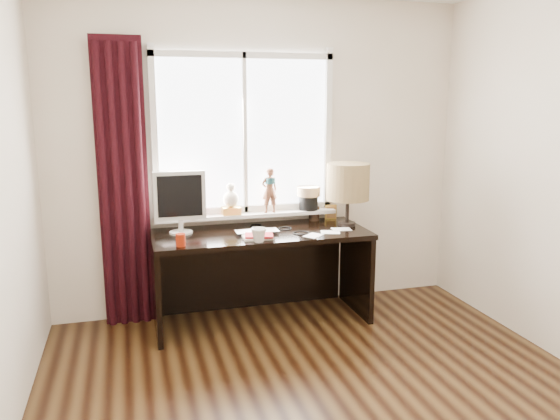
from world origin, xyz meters
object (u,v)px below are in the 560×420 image
object	(u,v)px
monitor	(180,198)
table_lamp	(348,182)
laptop	(257,232)
mug	(259,235)
desk	(258,258)
red_cup	(181,240)

from	to	relation	value
monitor	table_lamp	world-z (taller)	table_lamp
laptop	monitor	xyz separation A→B (m)	(-0.57, 0.17, 0.26)
monitor	mug	bearing A→B (deg)	-38.66
mug	table_lamp	bearing A→B (deg)	20.34
mug	monitor	world-z (taller)	monitor
desk	table_lamp	world-z (taller)	table_lamp
laptop	desk	distance (m)	0.30
laptop	desk	size ratio (longest dim) A/B	0.20
mug	desk	xyz separation A→B (m)	(0.09, 0.39, -0.30)
mug	desk	bearing A→B (deg)	77.25
mug	monitor	bearing A→B (deg)	141.34
monitor	table_lamp	xyz separation A→B (m)	(1.35, -0.11, 0.09)
mug	monitor	distance (m)	0.71
mug	red_cup	xyz separation A→B (m)	(-0.56, 0.04, -0.01)
mug	red_cup	size ratio (longest dim) A/B	1.24
laptop	table_lamp	xyz separation A→B (m)	(0.78, 0.06, 0.35)
laptop	table_lamp	world-z (taller)	table_lamp
laptop	red_cup	world-z (taller)	red_cup
red_cup	monitor	size ratio (longest dim) A/B	0.18
red_cup	table_lamp	size ratio (longest dim) A/B	0.17
red_cup	desk	bearing A→B (deg)	28.17
laptop	mug	size ratio (longest dim) A/B	3.02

